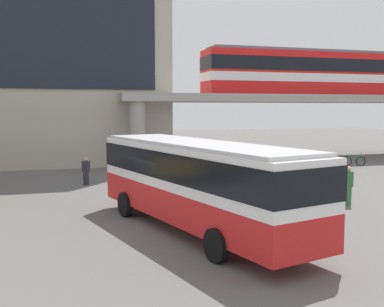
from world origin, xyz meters
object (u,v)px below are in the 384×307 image
object	(u,v)px
bus_main	(197,177)
pedestrian_at_kerb	(348,187)
bicycle_green	(354,161)
bicycle_orange	(269,167)
bicycle_blue	(312,161)
train	(317,73)
pedestrian_near_building	(86,172)

from	to	relation	value
bus_main	pedestrian_at_kerb	xyz separation A→B (m)	(7.93, 2.37, -1.14)
bicycle_green	bicycle_orange	xyz separation A→B (m)	(-7.88, -1.45, 0.00)
bicycle_blue	bicycle_orange	distance (m)	5.42
bicycle_blue	pedestrian_at_kerb	xyz separation A→B (m)	(-6.22, -13.27, 0.49)
bicycle_orange	pedestrian_at_kerb	world-z (taller)	pedestrian_at_kerb
train	bicycle_orange	size ratio (longest dim) A/B	11.97
train	bicycle_blue	distance (m)	9.00
bicycle_green	pedestrian_at_kerb	world-z (taller)	pedestrian_at_kerb
train	bus_main	xyz separation A→B (m)	(-17.22, -20.27, -5.44)
train	bus_main	bearing A→B (deg)	-130.34
pedestrian_at_kerb	pedestrian_near_building	distance (m)	14.26
bicycle_blue	bus_main	bearing A→B (deg)	-132.13
pedestrian_near_building	pedestrian_at_kerb	bearing A→B (deg)	-39.59
bicycle_green	bicycle_blue	distance (m)	3.18
train	bicycle_green	distance (m)	9.01
bus_main	pedestrian_near_building	size ratio (longest dim) A/B	7.12
bus_main	pedestrian_near_building	bearing A→B (deg)	104.97
bus_main	bicycle_green	xyz separation A→B (m)	(17.17, 14.69, -1.63)
pedestrian_at_kerb	pedestrian_near_building	xyz separation A→B (m)	(-10.99, 9.09, -0.10)
bicycle_orange	pedestrian_near_building	xyz separation A→B (m)	(-12.36, -1.77, 0.38)
train	bicycle_blue	xyz separation A→B (m)	(-3.07, -4.63, -7.07)
bicycle_orange	pedestrian_at_kerb	xyz separation A→B (m)	(-1.36, -10.86, 0.49)
bus_main	bicycle_green	size ratio (longest dim) A/B	6.62
bus_main	pedestrian_at_kerb	distance (m)	8.35
bicycle_blue	pedestrian_near_building	size ratio (longest dim) A/B	1.13
bicycle_orange	bicycle_green	bearing A→B (deg)	10.45
bus_main	pedestrian_at_kerb	size ratio (longest dim) A/B	6.34
bus_main	bicycle_orange	xyz separation A→B (m)	(9.29, 13.23, -1.63)
bus_main	bicycle_orange	distance (m)	16.25
train	bicycle_blue	bearing A→B (deg)	-123.56
bicycle_orange	pedestrian_near_building	distance (m)	12.49
pedestrian_at_kerb	bus_main	bearing A→B (deg)	-163.38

